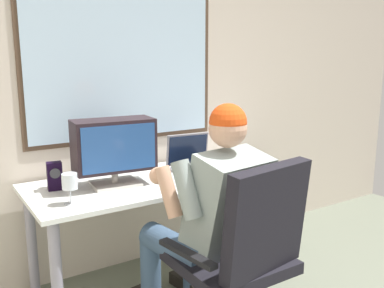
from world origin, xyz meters
The scene contains 9 objects.
wall_rear centered at (0.00, 2.58, 1.35)m, with size 5.72×0.08×2.70m.
desk centered at (0.03, 2.17, 0.62)m, with size 1.70×0.70×0.72m.
office_chair centered at (0.03, 1.34, 0.57)m, with size 0.66×0.62×1.01m.
person_seated centered at (0.00, 1.61, 0.66)m, with size 0.57×0.84×1.26m.
crt_monitor centered at (-0.29, 2.18, 0.96)m, with size 0.49×0.26×0.40m.
laptop centered at (0.29, 2.24, 0.78)m, with size 0.34×0.31×0.24m.
wine_glass centered at (-0.62, 1.99, 0.84)m, with size 0.08×0.08×0.17m.
desk_speaker centered at (-0.62, 2.28, 0.80)m, with size 0.09×0.08×0.16m.
book_stack centered at (0.63, 2.11, 0.75)m, with size 0.21×0.16×0.05m.
Camera 1 is at (-1.23, -0.14, 1.48)m, focal length 39.81 mm.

